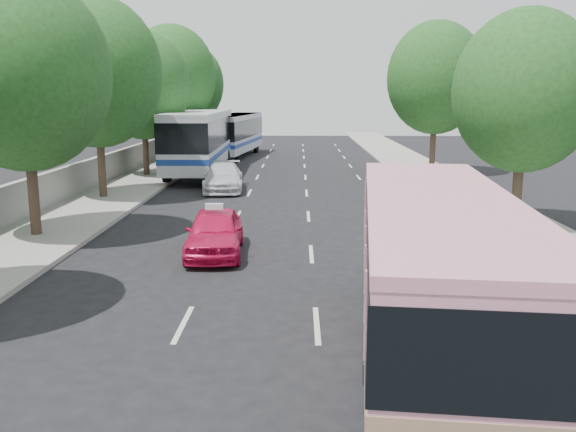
{
  "coord_description": "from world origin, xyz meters",
  "views": [
    {
      "loc": [
        0.6,
        -14.45,
        4.89
      ],
      "look_at": [
        0.31,
        2.04,
        1.6
      ],
      "focal_mm": 38.0,
      "sensor_mm": 36.0,
      "label": 1
    }
  ],
  "objects_px": {
    "tour_coach_rear": "(235,131)",
    "pink_bus": "(437,262)",
    "pink_taxi": "(215,232)",
    "white_pickup": "(223,177)",
    "tour_coach_front": "(200,136)"
  },
  "relations": [
    {
      "from": "tour_coach_rear",
      "to": "pink_taxi",
      "type": "bearing_deg",
      "value": -78.76
    },
    {
      "from": "tour_coach_rear",
      "to": "white_pickup",
      "type": "bearing_deg",
      "value": -79.56
    },
    {
      "from": "pink_taxi",
      "to": "tour_coach_rear",
      "type": "bearing_deg",
      "value": 91.37
    },
    {
      "from": "white_pickup",
      "to": "pink_taxi",
      "type": "bearing_deg",
      "value": -88.97
    },
    {
      "from": "white_pickup",
      "to": "tour_coach_rear",
      "type": "relative_size",
      "value": 0.42
    },
    {
      "from": "pink_bus",
      "to": "pink_taxi",
      "type": "height_order",
      "value": "pink_bus"
    },
    {
      "from": "pink_taxi",
      "to": "tour_coach_rear",
      "type": "height_order",
      "value": "tour_coach_rear"
    },
    {
      "from": "tour_coach_front",
      "to": "tour_coach_rear",
      "type": "distance_m",
      "value": 10.87
    },
    {
      "from": "tour_coach_rear",
      "to": "pink_bus",
      "type": "bearing_deg",
      "value": -72.32
    },
    {
      "from": "pink_bus",
      "to": "pink_taxi",
      "type": "distance_m",
      "value": 9.49
    },
    {
      "from": "white_pickup",
      "to": "tour_coach_front",
      "type": "relative_size",
      "value": 0.37
    },
    {
      "from": "pink_bus",
      "to": "white_pickup",
      "type": "height_order",
      "value": "pink_bus"
    },
    {
      "from": "pink_taxi",
      "to": "pink_bus",
      "type": "bearing_deg",
      "value": -60.79
    },
    {
      "from": "tour_coach_rear",
      "to": "tour_coach_front",
      "type": "bearing_deg",
      "value": -89.14
    },
    {
      "from": "pink_bus",
      "to": "pink_taxi",
      "type": "bearing_deg",
      "value": 128.54
    }
  ]
}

